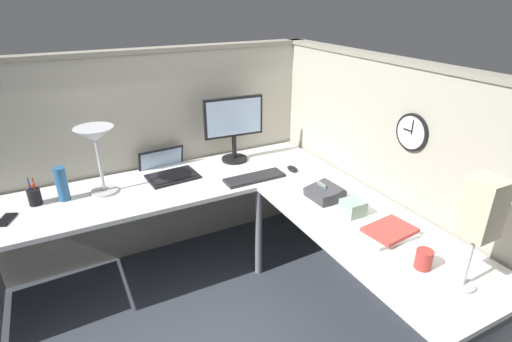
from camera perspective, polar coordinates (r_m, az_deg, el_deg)
The scene contains 19 objects.
ground_plane at distance 2.91m, azimuth -1.04°, elevation -17.01°, with size 6.80×6.80×0.00m, color #383D47.
cubicle_wall_back at distance 3.11m, azimuth -14.45°, elevation 2.21°, with size 2.57×0.12×1.58m.
cubicle_wall_right at distance 2.74m, azimuth 17.94°, elevation -1.29°, with size 0.12×2.37×1.58m.
desk at distance 2.45m, azimuth -3.73°, elevation -7.55°, with size 2.35×2.15×0.73m.
monitor at distance 2.99m, azimuth -3.23°, elevation 6.76°, with size 0.46×0.20×0.50m.
laptop at distance 2.93m, azimuth -12.66°, elevation 0.17°, with size 0.37×0.41×0.22m.
keyboard at distance 2.76m, azimuth -0.22°, elevation -0.98°, with size 0.43×0.14×0.02m, color #232326.
computer_mouse at distance 2.90m, azimuth 5.28°, elevation 0.34°, with size 0.06×0.10×0.03m, color black.
desk_lamp_dome at distance 2.64m, azimuth -22.19°, elevation 4.18°, with size 0.24×0.24×0.44m.
pen_cup at distance 2.78m, azimuth -29.37°, elevation -3.25°, with size 0.08×0.08×0.18m.
cell_phone at distance 2.70m, azimuth -32.44°, elevation -5.96°, with size 0.07×0.14×0.01m, color black.
thermos_flask at distance 2.73m, azimuth -26.27°, elevation -1.70°, with size 0.07×0.07×0.22m, color #26598C.
office_phone at distance 2.53m, azimuth 9.93°, elevation -3.22°, with size 0.20×0.21×0.11m.
book_stack at distance 2.26m, azimuth 18.49°, elevation -8.34°, with size 0.30×0.23×0.04m.
desk_lamp_paper at distance 1.86m, azimuth 29.92°, elevation -5.07°, with size 0.13×0.13×0.53m.
coffee_mug at distance 2.06m, azimuth 23.09°, elevation -11.64°, with size 0.08×0.08×0.10m, color #B2332D.
tissue_box at distance 2.39m, azimuth 13.83°, elevation -5.17°, with size 0.12×0.12×0.09m, color #8CAD99.
wall_clock at distance 2.43m, azimuth 21.69°, elevation 5.22°, with size 0.04×0.22×0.22m.
pinned_note_leftmost at distance 3.10m, azimuth -5.52°, elevation 8.85°, with size 0.07×0.00×0.09m, color #99B7E5.
Camera 1 is at (-0.96, -1.96, 1.93)m, focal length 27.66 mm.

